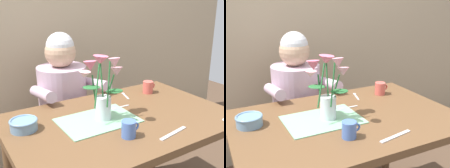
{
  "view_description": "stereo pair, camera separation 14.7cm",
  "coord_description": "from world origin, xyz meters",
  "views": [
    {
      "loc": [
        -0.78,
        -1.13,
        1.37
      ],
      "look_at": [
        -0.03,
        0.05,
        0.92
      ],
      "focal_mm": 44.74,
      "sensor_mm": 36.0,
      "label": 1
    },
    {
      "loc": [
        -0.66,
        -1.2,
        1.37
      ],
      "look_at": [
        -0.03,
        0.05,
        0.92
      ],
      "focal_mm": 44.74,
      "sensor_mm": 36.0,
      "label": 2
    }
  ],
  "objects": [
    {
      "name": "dinner_knife",
      "position": [
        0.1,
        -0.29,
        0.74
      ],
      "size": [
        0.19,
        0.05,
        0.0
      ],
      "primitive_type": "cube",
      "rotation": [
        0.0,
        0.0,
        0.18
      ],
      "color": "silver",
      "rests_on": "dining_table"
    },
    {
      "name": "striped_placemat",
      "position": [
        -0.13,
        0.03,
        0.74
      ],
      "size": [
        0.4,
        0.28,
        0.0
      ],
      "primitive_type": "cube",
      "color": "#7AB289",
      "rests_on": "dining_table"
    },
    {
      "name": "tea_cup",
      "position": [
        -0.09,
        -0.2,
        0.78
      ],
      "size": [
        0.09,
        0.07,
        0.08
      ],
      "color": "#476BB7",
      "rests_on": "dining_table"
    },
    {
      "name": "ceramic_bowl",
      "position": [
        -0.48,
        0.13,
        0.77
      ],
      "size": [
        0.14,
        0.14,
        0.06
      ],
      "color": "#6689A8",
      "rests_on": "dining_table"
    },
    {
      "name": "flower_vase",
      "position": [
        -0.09,
        0.03,
        0.92
      ],
      "size": [
        0.27,
        0.23,
        0.35
      ],
      "color": "silver",
      "rests_on": "dining_table"
    },
    {
      "name": "spoon_1",
      "position": [
        0.05,
        0.12,
        0.74
      ],
      "size": [
        0.12,
        0.02,
        0.01
      ],
      "color": "silver",
      "rests_on": "dining_table"
    },
    {
      "name": "spoon_0",
      "position": [
        0.21,
        0.27,
        0.74
      ],
      "size": [
        0.05,
        0.12,
        0.01
      ],
      "color": "silver",
      "rests_on": "dining_table"
    },
    {
      "name": "coffee_cup",
      "position": [
        0.37,
        0.23,
        0.78
      ],
      "size": [
        0.09,
        0.07,
        0.08
      ],
      "color": "#CC564C",
      "rests_on": "dining_table"
    },
    {
      "name": "seated_person",
      "position": [
        -0.08,
        0.62,
        0.56
      ],
      "size": [
        0.45,
        0.47,
        1.14
      ],
      "rotation": [
        0.0,
        0.0,
        -0.02
      ],
      "color": "#4C4C56",
      "rests_on": "ground_plane"
    },
    {
      "name": "wood_panel_backdrop",
      "position": [
        0.0,
        1.05,
        1.25
      ],
      "size": [
        4.0,
        0.1,
        2.5
      ],
      "primitive_type": "cube",
      "color": "tan",
      "rests_on": "ground_plane"
    },
    {
      "name": "dining_table",
      "position": [
        0.0,
        0.0,
        0.64
      ],
      "size": [
        1.2,
        0.8,
        0.74
      ],
      "color": "brown",
      "rests_on": "ground_plane"
    }
  ]
}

